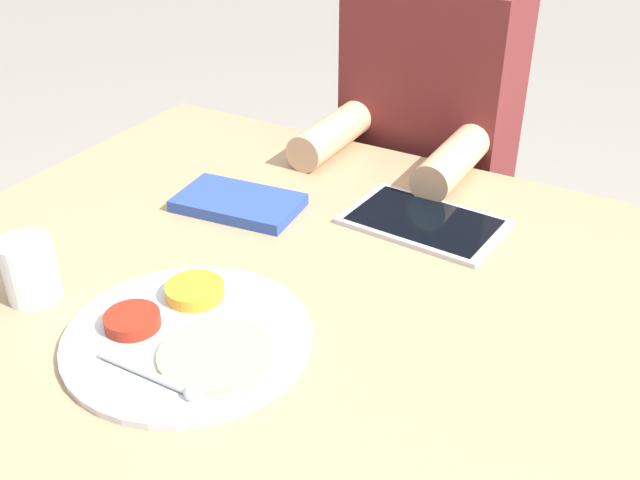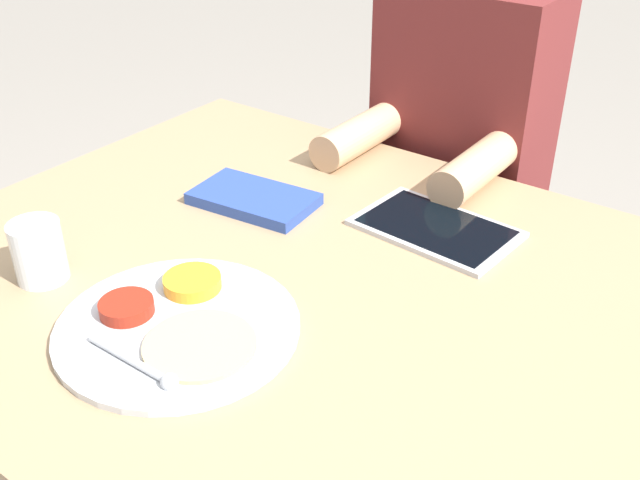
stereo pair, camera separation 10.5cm
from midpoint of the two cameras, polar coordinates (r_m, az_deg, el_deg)
dining_table at (r=1.31m, az=1.61°, el=-16.16°), size 1.22×0.95×0.72m
thali_tray at (r=0.99m, az=-7.85°, el=-6.47°), size 0.32×0.32×0.03m
red_notebook at (r=1.27m, az=-2.71°, el=3.03°), size 0.22×0.14×0.02m
tablet_device at (r=1.22m, az=11.28°, el=0.82°), size 0.26×0.18×0.01m
person_diner at (r=1.64m, az=12.05°, el=3.24°), size 0.33×0.42×1.20m
drinking_glass at (r=1.11m, az=-18.18°, el=-0.92°), size 0.07×0.07×0.09m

